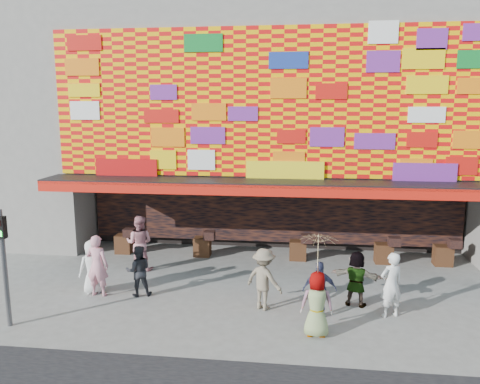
% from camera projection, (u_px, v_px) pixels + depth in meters
% --- Properties ---
extents(ground, '(90.00, 90.00, 0.00)m').
position_uv_depth(ground, '(260.00, 313.00, 12.51)').
color(ground, slate).
rests_on(ground, ground).
extents(shop_building, '(15.20, 9.40, 10.00)m').
position_uv_depth(shop_building, '(276.00, 112.00, 19.55)').
color(shop_building, gray).
rests_on(shop_building, ground).
extents(signal_left, '(0.22, 0.20, 3.00)m').
position_uv_depth(signal_left, '(3.00, 255.00, 11.45)').
color(signal_left, '#59595B').
rests_on(signal_left, ground).
extents(ped_a, '(0.93, 0.88, 1.60)m').
position_uv_depth(ped_a, '(92.00, 267.00, 13.75)').
color(ped_a, silver).
rests_on(ped_a, ground).
extents(ped_b, '(0.69, 0.48, 1.82)m').
position_uv_depth(ped_b, '(97.00, 266.00, 13.52)').
color(ped_b, pink).
rests_on(ped_b, ground).
extents(ped_c, '(0.87, 0.77, 1.50)m').
position_uv_depth(ped_c, '(138.00, 271.00, 13.56)').
color(ped_c, black).
rests_on(ped_c, ground).
extents(ped_d, '(1.26, 1.09, 1.70)m').
position_uv_depth(ped_d, '(264.00, 279.00, 12.63)').
color(ped_d, '#786B57').
rests_on(ped_d, ground).
extents(ped_e, '(0.91, 0.42, 1.51)m').
position_uv_depth(ped_e, '(320.00, 290.00, 12.14)').
color(ped_e, '#2C2F4D').
rests_on(ped_e, ground).
extents(ped_f, '(1.51, 0.84, 1.56)m').
position_uv_depth(ped_f, '(356.00, 279.00, 12.85)').
color(ped_f, gray).
rests_on(ped_f, ground).
extents(ped_g, '(0.79, 0.52, 1.60)m').
position_uv_depth(ped_g, '(317.00, 304.00, 11.13)').
color(ped_g, gray).
rests_on(ped_g, ground).
extents(ped_h, '(0.75, 0.63, 1.74)m').
position_uv_depth(ped_h, '(391.00, 285.00, 12.16)').
color(ped_h, silver).
rests_on(ped_h, ground).
extents(ped_i, '(0.91, 0.71, 1.86)m').
position_uv_depth(ped_i, '(139.00, 243.00, 15.70)').
color(ped_i, '#C58088').
rests_on(ped_i, ground).
extents(parasol, '(1.20, 1.21, 1.78)m').
position_uv_depth(parasol, '(318.00, 251.00, 10.90)').
color(parasol, '#F9D99D').
rests_on(parasol, ground).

